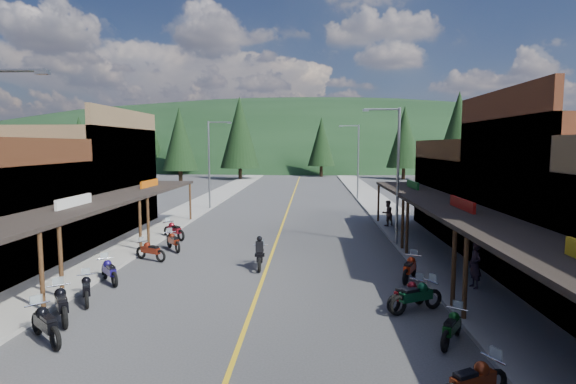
# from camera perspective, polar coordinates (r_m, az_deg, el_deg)

# --- Properties ---
(ground) EXTENTS (220.00, 220.00, 0.00)m
(ground) POSITION_cam_1_polar(r_m,az_deg,el_deg) (19.13, -3.58, -11.93)
(ground) COLOR #38383A
(ground) RESTS_ON ground
(centerline) EXTENTS (0.15, 90.00, 0.01)m
(centerline) POSITION_cam_1_polar(r_m,az_deg,el_deg) (38.59, -0.21, -2.76)
(centerline) COLOR gold
(centerline) RESTS_ON ground
(sidewalk_west) EXTENTS (3.40, 94.00, 0.15)m
(sidewalk_west) POSITION_cam_1_polar(r_m,az_deg,el_deg) (40.00, -12.76, -2.50)
(sidewalk_west) COLOR gray
(sidewalk_west) RESTS_ON ground
(sidewalk_east) EXTENTS (3.40, 94.00, 0.15)m
(sidewalk_east) POSITION_cam_1_polar(r_m,az_deg,el_deg) (39.08, 12.65, -2.70)
(sidewalk_east) COLOR gray
(sidewalk_east) RESTS_ON ground
(shop_west_3) EXTENTS (10.90, 10.20, 8.20)m
(shop_west_3) POSITION_cam_1_polar(r_m,az_deg,el_deg) (33.48, -25.39, 1.37)
(shop_west_3) COLOR brown
(shop_west_3) RESTS_ON ground
(shop_east_3) EXTENTS (10.90, 10.20, 6.20)m
(shop_east_3) POSITION_cam_1_polar(r_m,az_deg,el_deg) (31.78, 24.44, -0.59)
(shop_east_3) COLOR #4C2D16
(shop_east_3) RESTS_ON ground
(streetlight_1) EXTENTS (2.16, 0.18, 8.00)m
(streetlight_1) POSITION_cam_1_polar(r_m,az_deg,el_deg) (41.11, -9.80, 3.93)
(streetlight_1) COLOR gray
(streetlight_1) RESTS_ON ground
(streetlight_2) EXTENTS (2.16, 0.18, 8.00)m
(streetlight_2) POSITION_cam_1_polar(r_m,az_deg,el_deg) (26.56, 13.48, 2.76)
(streetlight_2) COLOR gray
(streetlight_2) RESTS_ON ground
(streetlight_3) EXTENTS (2.16, 0.18, 8.00)m
(streetlight_3) POSITION_cam_1_polar(r_m,az_deg,el_deg) (48.34, 8.73, 4.24)
(streetlight_3) COLOR gray
(streetlight_3) RESTS_ON ground
(ridge_hill) EXTENTS (310.00, 140.00, 60.00)m
(ridge_hill) POSITION_cam_1_polar(r_m,az_deg,el_deg) (153.21, 2.16, 3.79)
(ridge_hill) COLOR black
(ridge_hill) RESTS_ON ground
(pine_0) EXTENTS (5.04, 5.04, 11.00)m
(pine_0) POSITION_cam_1_polar(r_m,az_deg,el_deg) (90.47, -24.93, 5.82)
(pine_0) COLOR black
(pine_0) RESTS_ON ground
(pine_1) EXTENTS (5.88, 5.88, 12.50)m
(pine_1) POSITION_cam_1_polar(r_m,az_deg,el_deg) (91.87, -13.66, 6.67)
(pine_1) COLOR black
(pine_1) RESTS_ON ground
(pine_2) EXTENTS (6.72, 6.72, 14.00)m
(pine_2) POSITION_cam_1_polar(r_m,az_deg,el_deg) (77.06, -6.14, 7.53)
(pine_2) COLOR black
(pine_2) RESTS_ON ground
(pine_3) EXTENTS (5.04, 5.04, 11.00)m
(pine_3) POSITION_cam_1_polar(r_m,az_deg,el_deg) (84.10, 4.26, 6.39)
(pine_3) COLOR black
(pine_3) RESTS_ON ground
(pine_4) EXTENTS (5.88, 5.88, 12.50)m
(pine_4) POSITION_cam_1_polar(r_m,az_deg,el_deg) (79.69, 14.56, 6.78)
(pine_4) COLOR black
(pine_4) RESTS_ON ground
(pine_5) EXTENTS (6.72, 6.72, 14.00)m
(pine_5) POSITION_cam_1_polar(r_m,az_deg,el_deg) (95.58, 22.61, 6.80)
(pine_5) COLOR black
(pine_5) RESTS_ON ground
(pine_6) EXTENTS (5.04, 5.04, 11.00)m
(pine_6) POSITION_cam_1_polar(r_m,az_deg,el_deg) (93.08, 31.24, 5.50)
(pine_6) COLOR black
(pine_6) RESTS_ON ground
(pine_7) EXTENTS (5.88, 5.88, 12.50)m
(pine_7) POSITION_cam_1_polar(r_m,az_deg,el_deg) (100.08, -17.09, 6.51)
(pine_7) COLOR black
(pine_7) RESTS_ON ground
(pine_8) EXTENTS (4.48, 4.48, 10.00)m
(pine_8) POSITION_cam_1_polar(r_m,az_deg,el_deg) (62.88, -19.70, 5.74)
(pine_8) COLOR black
(pine_8) RESTS_ON ground
(pine_9) EXTENTS (4.93, 4.93, 10.80)m
(pine_9) POSITION_cam_1_polar(r_m,az_deg,el_deg) (66.77, 22.22, 5.98)
(pine_9) COLOR black
(pine_9) RESTS_ON ground
(pine_10) EXTENTS (5.38, 5.38, 11.60)m
(pine_10) POSITION_cam_1_polar(r_m,az_deg,el_deg) (70.99, -13.60, 6.56)
(pine_10) COLOR black
(pine_10) RESTS_ON ground
(pine_11) EXTENTS (5.82, 5.82, 12.40)m
(pine_11) POSITION_cam_1_polar(r_m,az_deg,el_deg) (58.88, 20.80, 6.88)
(pine_11) COLOR black
(pine_11) RESTS_ON ground
(bike_west_5) EXTENTS (2.14, 1.99, 1.26)m
(bike_west_5) POSITION_cam_1_polar(r_m,az_deg,el_deg) (15.67, -28.44, -14.35)
(bike_west_5) COLOR black
(bike_west_5) RESTS_ON ground
(bike_west_6) EXTENTS (1.92, 2.27, 1.29)m
(bike_west_6) POSITION_cam_1_polar(r_m,az_deg,el_deg) (17.22, -26.83, -12.39)
(bike_west_6) COLOR black
(bike_west_6) RESTS_ON ground
(bike_west_7) EXTENTS (1.50, 2.05, 1.13)m
(bike_west_7) POSITION_cam_1_polar(r_m,az_deg,el_deg) (18.72, -24.23, -11.05)
(bike_west_7) COLOR black
(bike_west_7) RESTS_ON ground
(bike_west_8) EXTENTS (1.84, 2.00, 1.17)m
(bike_west_8) POSITION_cam_1_polar(r_m,az_deg,el_deg) (20.85, -21.74, -9.17)
(bike_west_8) COLOR navy
(bike_west_8) RESTS_ON ground
(bike_west_9) EXTENTS (2.06, 1.48, 1.13)m
(bike_west_9) POSITION_cam_1_polar(r_m,az_deg,el_deg) (24.10, -17.06, -7.03)
(bike_west_9) COLOR maroon
(bike_west_9) RESTS_ON ground
(bike_west_10) EXTENTS (1.71, 2.03, 1.15)m
(bike_west_10) POSITION_cam_1_polar(r_m,az_deg,el_deg) (26.00, -14.36, -5.97)
(bike_west_10) COLOR #641B0D
(bike_west_10) RESTS_ON ground
(bike_west_11) EXTENTS (2.15, 2.03, 1.27)m
(bike_west_11) POSITION_cam_1_polar(r_m,az_deg,el_deg) (28.97, -14.30, -4.63)
(bike_west_11) COLOR maroon
(bike_west_11) RESTS_ON ground
(bike_east_4) EXTENTS (2.15, 1.58, 1.18)m
(bike_east_4) POSITION_cam_1_polar(r_m,az_deg,el_deg) (11.78, 22.47, -21.18)
(bike_east_4) COLOR maroon
(bike_east_4) RESTS_ON ground
(bike_east_5) EXTENTS (1.54, 1.96, 1.09)m
(bike_east_5) POSITION_cam_1_polar(r_m,az_deg,el_deg) (14.71, 20.08, -15.66)
(bike_east_5) COLOR #0B3811
(bike_east_5) RESTS_ON ground
(bike_east_6) EXTENTS (2.30, 1.67, 1.26)m
(bike_east_6) POSITION_cam_1_polar(r_m,az_deg,el_deg) (16.80, 15.97, -12.46)
(bike_east_6) COLOR #0D4223
(bike_east_6) RESTS_ON ground
(bike_east_7) EXTENTS (2.00, 1.82, 1.16)m
(bike_east_7) POSITION_cam_1_polar(r_m,az_deg,el_deg) (17.10, 14.91, -12.28)
(bike_east_7) COLOR maroon
(bike_east_7) RESTS_ON ground
(bike_east_8) EXTENTS (1.54, 2.23, 1.21)m
(bike_east_8) POSITION_cam_1_polar(r_m,az_deg,el_deg) (20.44, 15.22, -9.18)
(bike_east_8) COLOR red
(bike_east_8) RESTS_ON ground
(rider_on_bike) EXTENTS (0.86, 2.17, 1.62)m
(rider_on_bike) POSITION_cam_1_polar(r_m,az_deg,el_deg) (21.70, -3.58, -7.97)
(rider_on_bike) COLOR black
(rider_on_bike) RESTS_ON ground
(pedestrian_east_a) EXTENTS (0.56, 0.75, 1.87)m
(pedestrian_east_a) POSITION_cam_1_polar(r_m,az_deg,el_deg) (19.72, 22.68, -8.56)
(pedestrian_east_a) COLOR black
(pedestrian_east_a) RESTS_ON sidewalk_east
(pedestrian_east_b) EXTENTS (1.03, 0.90, 1.83)m
(pedestrian_east_b) POSITION_cam_1_polar(r_m,az_deg,el_deg) (32.68, 12.51, -2.62)
(pedestrian_east_b) COLOR brown
(pedestrian_east_b) RESTS_ON sidewalk_east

